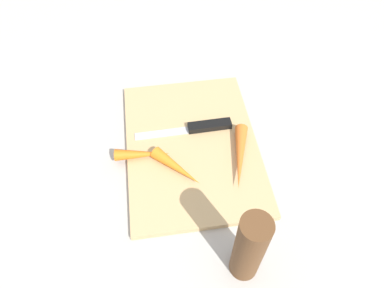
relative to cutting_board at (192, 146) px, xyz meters
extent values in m
plane|color=#ADA8A0|center=(0.00, 0.00, -0.01)|extent=(1.40, 1.40, 0.00)
cube|color=tan|center=(0.00, 0.00, 0.00)|extent=(0.36, 0.26, 0.01)
cube|color=#B7B7BC|center=(0.04, 0.06, 0.01)|extent=(0.02, 0.11, 0.00)
cube|color=black|center=(0.04, -0.04, 0.01)|extent=(0.02, 0.09, 0.01)
cone|color=orange|center=(-0.05, -0.09, 0.02)|extent=(0.14, 0.06, 0.03)
cone|color=orange|center=(-0.06, 0.04, 0.02)|extent=(0.10, 0.09, 0.02)
cone|color=orange|center=(-0.02, 0.10, 0.02)|extent=(0.03, 0.11, 0.02)
cylinder|color=brown|center=(-0.25, -0.05, 0.07)|extent=(0.05, 0.05, 0.16)
camera|label=1|loc=(-0.42, 0.06, 0.57)|focal=33.08mm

